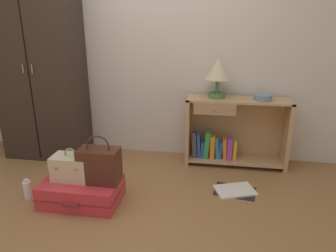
# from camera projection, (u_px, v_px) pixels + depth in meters

# --- Properties ---
(ground_plane) EXTENTS (9.00, 9.00, 0.00)m
(ground_plane) POSITION_uv_depth(u_px,v_px,m) (111.00, 225.00, 2.43)
(ground_plane) COLOR olive
(back_wall) EXTENTS (6.40, 0.10, 2.60)m
(back_wall) POSITION_uv_depth(u_px,v_px,m) (150.00, 39.00, 3.41)
(back_wall) COLOR beige
(back_wall) RESTS_ON ground_plane
(wardrobe) EXTENTS (0.88, 0.47, 2.06)m
(wardrobe) POSITION_uv_depth(u_px,v_px,m) (40.00, 66.00, 3.39)
(wardrobe) COLOR #33261E
(wardrobe) RESTS_ON ground_plane
(bookshelf) EXTENTS (1.07, 0.33, 0.73)m
(bookshelf) POSITION_uv_depth(u_px,v_px,m) (231.00, 133.00, 3.37)
(bookshelf) COLOR tan
(bookshelf) RESTS_ON ground_plane
(table_lamp) EXTENTS (0.27, 0.27, 0.40)m
(table_lamp) POSITION_uv_depth(u_px,v_px,m) (218.00, 71.00, 3.18)
(table_lamp) COLOR #4C7542
(table_lamp) RESTS_ON bookshelf
(bowl) EXTENTS (0.18, 0.18, 0.06)m
(bowl) POSITION_uv_depth(u_px,v_px,m) (263.00, 97.00, 3.17)
(bowl) COLOR slate
(bowl) RESTS_ON bookshelf
(suitcase_large) EXTENTS (0.66, 0.44, 0.20)m
(suitcase_large) POSITION_uv_depth(u_px,v_px,m) (82.00, 191.00, 2.71)
(suitcase_large) COLOR #D1333D
(suitcase_large) RESTS_ON ground_plane
(train_case) EXTENTS (0.32, 0.21, 0.29)m
(train_case) POSITION_uv_depth(u_px,v_px,m) (72.00, 167.00, 2.67)
(train_case) COLOR beige
(train_case) RESTS_ON suitcase_large
(handbag) EXTENTS (0.34, 0.19, 0.42)m
(handbag) POSITION_uv_depth(u_px,v_px,m) (99.00, 165.00, 2.61)
(handbag) COLOR #472319
(handbag) RESTS_ON suitcase_large
(bottle) EXTENTS (0.07, 0.07, 0.18)m
(bottle) POSITION_uv_depth(u_px,v_px,m) (27.00, 189.00, 2.77)
(bottle) COLOR white
(bottle) RESTS_ON ground_plane
(open_book_on_floor) EXTENTS (0.41, 0.35, 0.02)m
(open_book_on_floor) POSITION_uv_depth(u_px,v_px,m) (235.00, 190.00, 2.90)
(open_book_on_floor) COLOR white
(open_book_on_floor) RESTS_ON ground_plane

